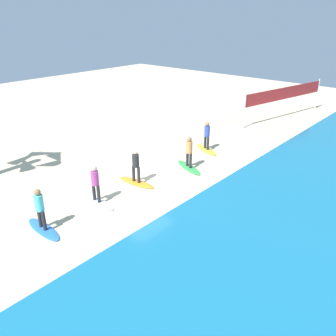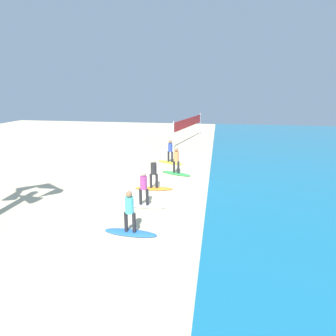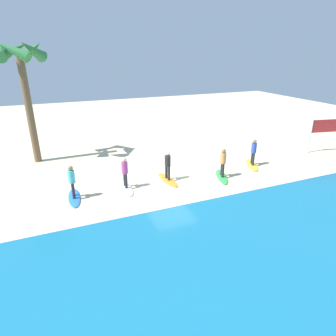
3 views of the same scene
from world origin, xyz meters
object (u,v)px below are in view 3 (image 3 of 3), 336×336
object	(u,v)px
surfboard_yellow	(252,165)
surfer_orange	(168,163)
palm_tree	(21,64)
surfer_green	(223,161)
surfer_blue	(72,179)
surfboard_white	(126,187)
surfer_white	(125,170)
surfboard_orange	(168,180)
surfer_yellow	(254,150)
surfboard_blue	(74,198)
surfboard_green	(222,177)

from	to	relation	value
surfboard_yellow	surfer_orange	size ratio (longest dim) A/B	1.28
palm_tree	surfer_green	bearing A→B (deg)	144.65
surfer_orange	surfer_blue	size ratio (longest dim) A/B	1.00
palm_tree	surfboard_white	bearing A→B (deg)	124.72
surfer_green	surfer_white	world-z (taller)	same
surfer_white	surfer_green	bearing A→B (deg)	172.38
surfer_white	surfboard_white	bearing A→B (deg)	90.00
surfer_orange	surfer_white	xyz separation A→B (m)	(2.43, 0.06, 0.00)
surfboard_orange	palm_tree	xyz separation A→B (m)	(6.72, -6.13, 5.98)
surfer_white	surfer_blue	distance (m)	2.65
surfer_yellow	surfer_green	bearing A→B (deg)	16.94
surfboard_blue	palm_tree	size ratio (longest dim) A/B	0.28
surfer_orange	palm_tree	size ratio (longest dim) A/B	0.22
surfer_white	palm_tree	world-z (taller)	palm_tree
surfboard_green	surfboard_white	world-z (taller)	same
surfboard_yellow	palm_tree	world-z (taller)	palm_tree
surfboard_yellow	surfboard_orange	distance (m)	5.82
surfer_yellow	surfer_white	world-z (taller)	same
surfboard_green	surfer_green	size ratio (longest dim) A/B	1.28
surfer_yellow	surfboard_green	distance (m)	3.06
surfer_white	surfer_blue	world-z (taller)	same
surfboard_white	surfboard_green	bearing A→B (deg)	83.65
surfboard_green	palm_tree	distance (m)	13.39
surfer_yellow	surfboard_white	xyz separation A→B (m)	(8.24, 0.11, -0.99)
surfboard_green	surfer_orange	distance (m)	3.30
surfboard_yellow	surfboard_blue	xyz separation A→B (m)	(10.89, 0.25, 0.00)
surfboard_orange	surfboard_blue	size ratio (longest dim) A/B	1.00
surfboard_yellow	surfer_green	world-z (taller)	surfer_green
surfboard_white	surfer_white	distance (m)	0.99
surfboard_orange	surfer_orange	world-z (taller)	surfer_orange
palm_tree	surfer_white	bearing A→B (deg)	124.72
surfboard_white	surfer_blue	distance (m)	2.83
surfboard_green	palm_tree	world-z (taller)	palm_tree
surfboard_white	surfer_yellow	bearing A→B (deg)	92.04
surfboard_blue	surfer_blue	xyz separation A→B (m)	(-0.00, 0.00, 0.99)
surfer_orange	surfboard_white	xyz separation A→B (m)	(2.43, 0.06, -0.99)
surfer_blue	surfer_orange	bearing A→B (deg)	-177.69
surfboard_yellow	surfboard_blue	world-z (taller)	same
surfboard_green	surfer_blue	bearing A→B (deg)	-72.67
surfer_yellow	surfer_green	xyz separation A→B (m)	(2.77, 0.84, 0.00)
surfer_blue	palm_tree	world-z (taller)	palm_tree
surfer_yellow	surfboard_blue	world-z (taller)	surfer_yellow
surfer_yellow	surfboard_white	size ratio (longest dim) A/B	0.78
surfboard_yellow	surfer_green	distance (m)	3.06
surfboard_green	surfboard_white	bearing A→B (deg)	-76.12
surfboard_yellow	surfer_white	world-z (taller)	surfer_white
surfer_green	surfboard_orange	bearing A→B (deg)	-14.66
surfboard_yellow	surfboard_orange	bearing A→B (deg)	-64.74
surfer_green	surfer_blue	size ratio (longest dim) A/B	1.00
surfboard_orange	surfboard_blue	bearing A→B (deg)	-92.82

